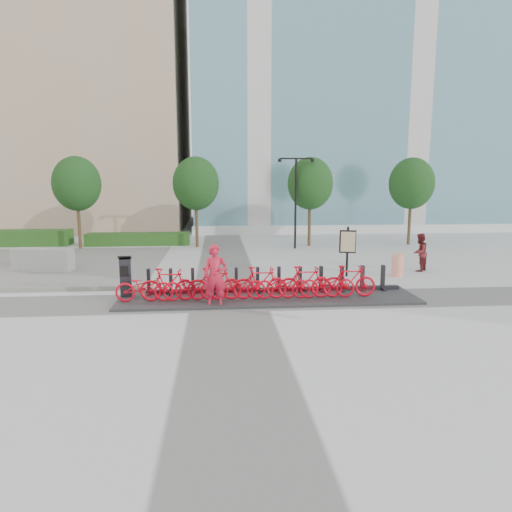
{
  "coord_description": "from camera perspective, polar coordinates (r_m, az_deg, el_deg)",
  "views": [
    {
      "loc": [
        -0.31,
        -14.04,
        3.82
      ],
      "look_at": [
        1.0,
        1.5,
        1.2
      ],
      "focal_mm": 32.0,
      "sensor_mm": 36.0,
      "label": 1
    }
  ],
  "objects": [
    {
      "name": "bike_8",
      "position": [
        14.79,
        8.9,
        -3.37
      ],
      "size": [
        1.78,
        0.62,
        0.94
      ],
      "primitive_type": "imported",
      "rotation": [
        0.0,
        0.0,
        1.57
      ],
      "color": "red",
      "rests_on": "dock_pad"
    },
    {
      "name": "tree_1",
      "position": [
        26.07,
        -7.53,
        8.95
      ],
      "size": [
        2.6,
        2.6,
        5.1
      ],
      "color": "brown",
      "rests_on": "ground"
    },
    {
      "name": "streetlamp",
      "position": [
        25.42,
        4.99,
        7.95
      ],
      "size": [
        2.0,
        0.2,
        5.0
      ],
      "color": "black",
      "rests_on": "ground"
    },
    {
      "name": "bike_0",
      "position": [
        14.55,
        -13.77,
        -3.74
      ],
      "size": [
        1.78,
        0.62,
        0.94
      ],
      "primitive_type": "imported",
      "rotation": [
        0.0,
        0.0,
        1.57
      ],
      "color": "red",
      "rests_on": "dock_pad"
    },
    {
      "name": "bike_7",
      "position": [
        14.62,
        6.16,
        -3.25
      ],
      "size": [
        1.73,
        0.49,
        1.04
      ],
      "primitive_type": "imported",
      "rotation": [
        0.0,
        0.0,
        1.57
      ],
      "color": "red",
      "rests_on": "dock_pad"
    },
    {
      "name": "tree_2",
      "position": [
        26.58,
        6.79,
        8.97
      ],
      "size": [
        2.6,
        2.6,
        5.1
      ],
      "color": "brown",
      "rests_on": "ground"
    },
    {
      "name": "bike_2",
      "position": [
        14.4,
        -8.09,
        -3.7
      ],
      "size": [
        1.78,
        0.62,
        0.94
      ],
      "primitive_type": "imported",
      "rotation": [
        0.0,
        0.0,
        1.57
      ],
      "color": "red",
      "rests_on": "dock_pad"
    },
    {
      "name": "glass_building",
      "position": [
        43.31,
        15.54,
        20.09
      ],
      "size": [
        32.0,
        16.0,
        24.0
      ],
      "primitive_type": "cube",
      "color": "slate",
      "rests_on": "ground"
    },
    {
      "name": "bike_1",
      "position": [
        14.45,
        -10.95,
        -3.53
      ],
      "size": [
        1.73,
        0.49,
        1.04
      ],
      "primitive_type": "imported",
      "rotation": [
        0.0,
        0.0,
        1.57
      ],
      "color": "red",
      "rests_on": "dock_pad"
    },
    {
      "name": "kiosk",
      "position": [
        15.31,
        -15.99,
        -2.49
      ],
      "size": [
        0.45,
        0.39,
        1.35
      ],
      "rotation": [
        0.0,
        0.0,
        0.1
      ],
      "color": "black",
      "rests_on": "dock_pad"
    },
    {
      "name": "dock_pad",
      "position": [
        14.92,
        1.54,
        -5.14
      ],
      "size": [
        9.6,
        2.4,
        0.08
      ],
      "primitive_type": "cube",
      "color": "#302F31",
      "rests_on": "ground"
    },
    {
      "name": "gravel_patch",
      "position": [
        23.48,
        -29.12,
        -1.03
      ],
      "size": [
        14.0,
        14.0,
        0.0
      ],
      "primitive_type": "plane",
      "color": "slate",
      "rests_on": "ground"
    },
    {
      "name": "bike_5",
      "position": [
        14.42,
        0.52,
        -3.37
      ],
      "size": [
        1.73,
        0.49,
        1.04
      ],
      "primitive_type": "imported",
      "rotation": [
        0.0,
        0.0,
        1.57
      ],
      "color": "red",
      "rests_on": "dock_pad"
    },
    {
      "name": "bike_6",
      "position": [
        14.52,
        3.35,
        -3.51
      ],
      "size": [
        1.78,
        0.62,
        0.94
      ],
      "primitive_type": "imported",
      "rotation": [
        0.0,
        0.0,
        1.57
      ],
      "color": "red",
      "rests_on": "dock_pad"
    },
    {
      "name": "bike_4",
      "position": [
        14.38,
        -2.34,
        -3.62
      ],
      "size": [
        1.78,
        0.62,
        0.94
      ],
      "primitive_type": "imported",
      "rotation": [
        0.0,
        0.0,
        1.57
      ],
      "color": "red",
      "rests_on": "dock_pad"
    },
    {
      "name": "construction_barrel",
      "position": [
        19.07,
        17.28,
        -1.09
      ],
      "size": [
        0.57,
        0.57,
        0.9
      ],
      "primitive_type": "cylinder",
      "rotation": [
        0.0,
        0.0,
        -0.26
      ],
      "color": "#FF3F00",
      "rests_on": "ground"
    },
    {
      "name": "dock_rail_posts",
      "position": [
        15.28,
        1.58,
        -3.0
      ],
      "size": [
        8.02,
        0.5,
        0.85
      ],
      "primitive_type": null,
      "color": "black",
      "rests_on": "dock_pad"
    },
    {
      "name": "tree_0",
      "position": [
        27.16,
        -21.51,
        8.39
      ],
      "size": [
        2.6,
        2.6,
        5.1
      ],
      "color": "brown",
      "rests_on": "ground"
    },
    {
      "name": "map_sign",
      "position": [
        18.38,
        11.38,
        1.51
      ],
      "size": [
        0.65,
        0.27,
        1.99
      ],
      "rotation": [
        0.0,
        0.0,
        -0.27
      ],
      "color": "black",
      "rests_on": "ground"
    },
    {
      "name": "jersey_barrier",
      "position": [
        21.29,
        -25.06,
        -0.41
      ],
      "size": [
        2.54,
        1.05,
        0.95
      ],
      "primitive_type": "cube",
      "rotation": [
        0.0,
        0.0,
        -0.16
      ],
      "color": "#A3A3A2",
      "rests_on": "ground"
    },
    {
      "name": "hedge_b",
      "position": [
        27.86,
        -14.48,
        2.08
      ],
      "size": [
        6.0,
        1.2,
        0.7
      ],
      "primitive_type": "cube",
      "color": "#305D26",
      "rests_on": "ground"
    },
    {
      "name": "tree_3",
      "position": [
        28.4,
        18.87,
        8.57
      ],
      "size": [
        2.6,
        2.6,
        5.1
      ],
      "color": "brown",
      "rests_on": "ground"
    },
    {
      "name": "worker_red",
      "position": [
        13.76,
        -5.13,
        -2.51
      ],
      "size": [
        0.7,
        0.46,
        1.91
      ],
      "primitive_type": "imported",
      "rotation": [
        0.0,
        0.0,
        -0.01
      ],
      "color": "red",
      "rests_on": "ground"
    },
    {
      "name": "pedestrian",
      "position": [
        20.34,
        19.79,
        0.43
      ],
      "size": [
        0.98,
        0.98,
        1.6
      ],
      "primitive_type": "imported",
      "rotation": [
        0.0,
        0.0,
        3.91
      ],
      "color": "maroon",
      "rests_on": "ground"
    },
    {
      "name": "ground",
      "position": [
        14.56,
        -3.44,
        -5.7
      ],
      "size": [
        120.0,
        120.0,
        0.0
      ],
      "primitive_type": "plane",
      "color": "#B9B9B9"
    },
    {
      "name": "bike_9",
      "position": [
        14.96,
        11.59,
        -3.1
      ],
      "size": [
        1.73,
        0.49,
        1.04
      ],
      "primitive_type": "imported",
      "rotation": [
        0.0,
        0.0,
        1.57
      ],
      "color": "red",
      "rests_on": "dock_pad"
    },
    {
      "name": "tan_building",
      "position": [
        44.44,
        -27.69,
        23.07
      ],
      "size": [
        26.0,
        16.0,
        30.0
      ],
      "primitive_type": "cube",
      "color": "tan",
      "rests_on": "ground"
    },
    {
      "name": "bike_3",
      "position": [
        14.36,
        -5.22,
        -3.47
      ],
      "size": [
        1.73,
        0.49,
        1.04
      ],
      "primitive_type": "imported",
      "rotation": [
        0.0,
        0.0,
        1.57
      ],
      "color": "red",
      "rests_on": "dock_pad"
    }
  ]
}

